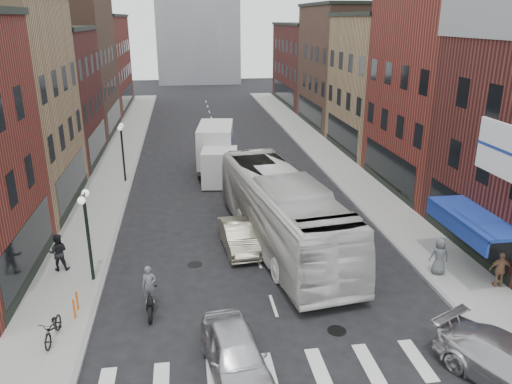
{
  "coord_description": "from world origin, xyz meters",
  "views": [
    {
      "loc": [
        -3.21,
        -15.99,
        10.86
      ],
      "look_at": [
        0.13,
        6.65,
        2.86
      ],
      "focal_mm": 35.0,
      "sensor_mm": 36.0,
      "label": 1
    }
  ],
  "objects_px": {
    "box_truck": "(217,152)",
    "ped_right_c": "(439,256)",
    "motorcycle_rider": "(150,292)",
    "ped_left_solo": "(58,252)",
    "streetlamp_far": "(122,142)",
    "transit_bus": "(282,211)",
    "ped_right_b": "(500,269)",
    "sedan_left_near": "(236,355)",
    "bike_rack": "(76,305)",
    "streetlamp_near": "(86,220)",
    "sedan_left_far": "(238,237)",
    "parked_bicycle": "(53,328)",
    "billboard_sign": "(504,152)"
  },
  "relations": [
    {
      "from": "billboard_sign",
      "to": "streetlamp_far",
      "type": "xyz_separation_m",
      "value": [
        -15.99,
        17.5,
        -3.22
      ]
    },
    {
      "from": "streetlamp_far",
      "to": "ped_right_c",
      "type": "xyz_separation_m",
      "value": [
        15.03,
        -15.67,
        -1.92
      ]
    },
    {
      "from": "bike_rack",
      "to": "box_truck",
      "type": "bearing_deg",
      "value": 69.34
    },
    {
      "from": "streetlamp_near",
      "to": "motorcycle_rider",
      "type": "relative_size",
      "value": 2.03
    },
    {
      "from": "transit_bus",
      "to": "sedan_left_near",
      "type": "relative_size",
      "value": 2.99
    },
    {
      "from": "sedan_left_far",
      "to": "box_truck",
      "type": "bearing_deg",
      "value": 85.31
    },
    {
      "from": "box_truck",
      "to": "parked_bicycle",
      "type": "xyz_separation_m",
      "value": [
        -7.15,
        -19.26,
        -1.1
      ]
    },
    {
      "from": "bike_rack",
      "to": "parked_bicycle",
      "type": "height_order",
      "value": "parked_bicycle"
    },
    {
      "from": "motorcycle_rider",
      "to": "parked_bicycle",
      "type": "height_order",
      "value": "motorcycle_rider"
    },
    {
      "from": "streetlamp_far",
      "to": "ped_right_b",
      "type": "height_order",
      "value": "streetlamp_far"
    },
    {
      "from": "streetlamp_near",
      "to": "streetlamp_far",
      "type": "height_order",
      "value": "same"
    },
    {
      "from": "sedan_left_far",
      "to": "parked_bicycle",
      "type": "distance_m",
      "value": 9.81
    },
    {
      "from": "bike_rack",
      "to": "parked_bicycle",
      "type": "distance_m",
      "value": 1.61
    },
    {
      "from": "streetlamp_near",
      "to": "streetlamp_far",
      "type": "relative_size",
      "value": 1.0
    },
    {
      "from": "transit_bus",
      "to": "ped_right_b",
      "type": "bearing_deg",
      "value": -42.37
    },
    {
      "from": "sedan_left_far",
      "to": "ped_right_c",
      "type": "relative_size",
      "value": 2.45
    },
    {
      "from": "billboard_sign",
      "to": "ped_left_solo",
      "type": "xyz_separation_m",
      "value": [
        -17.59,
        4.62,
        -5.12
      ]
    },
    {
      "from": "box_truck",
      "to": "ped_right_c",
      "type": "height_order",
      "value": "box_truck"
    },
    {
      "from": "ped_right_b",
      "to": "ped_right_c",
      "type": "height_order",
      "value": "ped_right_c"
    },
    {
      "from": "streetlamp_near",
      "to": "box_truck",
      "type": "bearing_deg",
      "value": 66.66
    },
    {
      "from": "sedan_left_near",
      "to": "sedan_left_far",
      "type": "relative_size",
      "value": 1.07
    },
    {
      "from": "transit_bus",
      "to": "ped_right_b",
      "type": "height_order",
      "value": "transit_bus"
    },
    {
      "from": "sedan_left_near",
      "to": "sedan_left_far",
      "type": "distance_m",
      "value": 9.23
    },
    {
      "from": "ped_right_c",
      "to": "box_truck",
      "type": "bearing_deg",
      "value": -52.48
    },
    {
      "from": "streetlamp_near",
      "to": "ped_right_b",
      "type": "xyz_separation_m",
      "value": [
        17.0,
        -3.11,
        -1.97
      ]
    },
    {
      "from": "sedan_left_near",
      "to": "ped_left_solo",
      "type": "height_order",
      "value": "ped_left_solo"
    },
    {
      "from": "parked_bicycle",
      "to": "ped_left_solo",
      "type": "xyz_separation_m",
      "value": [
        -0.93,
        5.35,
        0.4
      ]
    },
    {
      "from": "sedan_left_far",
      "to": "parked_bicycle",
      "type": "relative_size",
      "value": 2.36
    },
    {
      "from": "ped_left_solo",
      "to": "ped_right_c",
      "type": "bearing_deg",
      "value": 168.27
    },
    {
      "from": "parked_bicycle",
      "to": "ped_right_c",
      "type": "height_order",
      "value": "ped_right_c"
    },
    {
      "from": "sedan_left_near",
      "to": "bike_rack",
      "type": "bearing_deg",
      "value": 136.62
    },
    {
      "from": "sedan_left_near",
      "to": "box_truck",
      "type": "bearing_deg",
      "value": 79.85
    },
    {
      "from": "bike_rack",
      "to": "ped_left_solo",
      "type": "bearing_deg",
      "value": 110.16
    },
    {
      "from": "motorcycle_rider",
      "to": "ped_right_c",
      "type": "height_order",
      "value": "motorcycle_rider"
    },
    {
      "from": "billboard_sign",
      "to": "streetlamp_far",
      "type": "height_order",
      "value": "billboard_sign"
    },
    {
      "from": "transit_bus",
      "to": "ped_left_solo",
      "type": "height_order",
      "value": "transit_bus"
    },
    {
      "from": "box_truck",
      "to": "ped_left_solo",
      "type": "bearing_deg",
      "value": -112.78
    },
    {
      "from": "motorcycle_rider",
      "to": "ped_left_solo",
      "type": "distance_m",
      "value": 5.76
    },
    {
      "from": "billboard_sign",
      "to": "sedan_left_far",
      "type": "xyz_separation_m",
      "value": [
        -9.39,
        5.85,
        -5.45
      ]
    },
    {
      "from": "streetlamp_far",
      "to": "bike_rack",
      "type": "height_order",
      "value": "streetlamp_far"
    },
    {
      "from": "parked_bicycle",
      "to": "motorcycle_rider",
      "type": "bearing_deg",
      "value": 26.81
    },
    {
      "from": "streetlamp_near",
      "to": "motorcycle_rider",
      "type": "bearing_deg",
      "value": -47.21
    },
    {
      "from": "billboard_sign",
      "to": "parked_bicycle",
      "type": "distance_m",
      "value": 17.57
    },
    {
      "from": "box_truck",
      "to": "sedan_left_far",
      "type": "height_order",
      "value": "box_truck"
    },
    {
      "from": "streetlamp_far",
      "to": "sedan_left_near",
      "type": "relative_size",
      "value": 0.93
    },
    {
      "from": "transit_bus",
      "to": "streetlamp_near",
      "type": "bearing_deg",
      "value": -172.05
    },
    {
      "from": "streetlamp_near",
      "to": "streetlamp_far",
      "type": "distance_m",
      "value": 14.0
    },
    {
      "from": "transit_bus",
      "to": "parked_bicycle",
      "type": "xyz_separation_m",
      "value": [
        -9.46,
        -6.74,
        -1.24
      ]
    },
    {
      "from": "ped_right_b",
      "to": "sedan_left_near",
      "type": "bearing_deg",
      "value": 27.12
    },
    {
      "from": "streetlamp_near",
      "to": "ped_right_c",
      "type": "relative_size",
      "value": 2.44
    }
  ]
}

